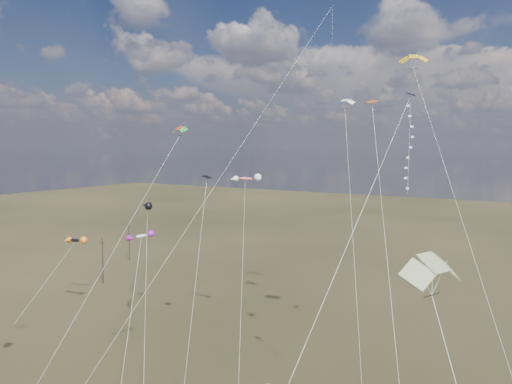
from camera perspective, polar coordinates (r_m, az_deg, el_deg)
The scene contains 14 objects.
utility_pole_near at distance 84.78m, azimuth -18.61°, elevation -8.10°, with size 1.40×0.20×8.00m.
utility_pole_far at distance 99.78m, azimuth -15.57°, elevation -5.96°, with size 1.40×0.20×8.00m.
diamond_navy_tall at distance 63.22m, azimuth 7.19°, elevation 17.33°, with size 13.12×33.56×43.08m.
diamond_black_mid at distance 48.01m, azimuth -6.86°, elevation -4.76°, with size 7.06×13.71×20.63m.
diamond_navy_right at distance 33.22m, azimuth 17.70°, elevation 3.82°, with size 5.41×23.50×27.65m.
diamond_orange_center at distance 36.22m, azimuth 15.50°, elevation -1.90°, with size 8.57×17.05×27.91m.
parafoil_yellow at distance 47.46m, azimuth 19.17°, elevation 15.54°, with size 14.58×17.95×33.01m.
parafoil_blue_white at distance 55.19m, azimuth 11.10°, elevation 10.96°, with size 10.86×21.95×29.78m.
parafoil_striped at distance 20.76m, azimuth 21.29°, elevation -8.36°, with size 9.15×11.65×19.73m.
parafoil_tricolor at distance 51.60m, azimuth -9.69°, elevation 7.63°, with size 6.20×17.22×26.41m.
novelty_black_orange at distance 70.39m, azimuth -21.69°, elevation -5.63°, with size 5.03×8.68×11.11m.
novelty_orange_black at distance 56.13m, azimuth -13.42°, elevation -1.73°, with size 8.72×10.08×17.29m.
novelty_white_purple at distance 46.89m, azimuth -14.16°, elevation -5.47°, with size 6.46×11.01×15.39m.
novelty_redwhite_stripe at distance 55.35m, azimuth -1.35°, elevation 1.61°, with size 9.42×14.09×20.53m.
Camera 1 is at (24.42, -23.88, 23.79)m, focal length 32.00 mm.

